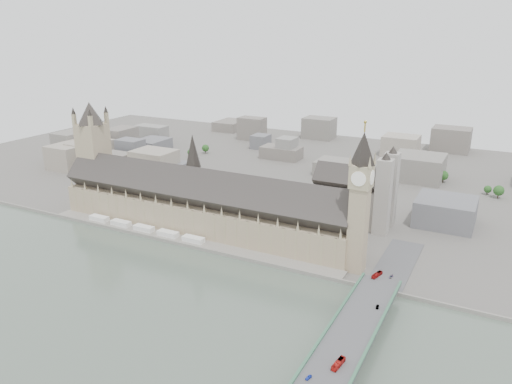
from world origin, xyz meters
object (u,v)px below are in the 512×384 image
at_px(car_blue, 308,377).
at_px(victoria_tower, 94,150).
at_px(elizabeth_tower, 360,193).
at_px(westminster_bridge, 347,346).
at_px(red_bus_north, 377,275).
at_px(red_bus_south, 338,363).
at_px(westminster_abbey, 356,196).
at_px(car_silver, 377,307).
at_px(palace_of_westminster, 201,205).
at_px(car_approach, 391,277).

bearing_deg(car_blue, victoria_tower, 165.28).
bearing_deg(victoria_tower, elizabeth_tower, -3.96).
bearing_deg(car_blue, westminster_bridge, 94.99).
height_order(elizabeth_tower, car_blue, elizabeth_tower).
xyz_separation_m(westminster_bridge, red_bus_north, (-3.46, 73.50, 6.54)).
relative_size(red_bus_south, car_blue, 2.80).
relative_size(westminster_abbey, car_blue, 17.38).
relative_size(red_bus_north, red_bus_south, 0.93).
height_order(elizabeth_tower, red_bus_south, elizabeth_tower).
bearing_deg(elizabeth_tower, car_silver, -62.89).
distance_m(victoria_tower, red_bus_north, 286.70).
bearing_deg(westminster_abbey, palace_of_westminster, -145.83).
bearing_deg(victoria_tower, car_approach, -7.28).
height_order(palace_of_westminster, car_approach, palace_of_westminster).
xyz_separation_m(westminster_abbey, car_blue, (44.71, -222.03, -14.16)).
relative_size(victoria_tower, car_approach, 21.35).
height_order(palace_of_westminster, westminster_abbey, westminster_abbey).
relative_size(elizabeth_tower, victoria_tower, 1.07).
relative_size(elizabeth_tower, red_bus_north, 10.55).
xyz_separation_m(palace_of_westminster, red_bus_north, (158.54, -33.70, -11.04)).
distance_m(westminster_bridge, car_approach, 76.95).
height_order(palace_of_westminster, red_bus_south, palace_of_westminster).
bearing_deg(elizabeth_tower, car_blue, -82.56).
height_order(red_bus_north, car_blue, red_bus_north).
xyz_separation_m(westminster_bridge, car_approach, (4.99, 76.57, 5.80)).
distance_m(victoria_tower, car_blue, 320.09).
bearing_deg(car_approach, palace_of_westminster, 176.24).
relative_size(red_bus_north, car_blue, 2.60).
height_order(westminster_abbey, car_blue, westminster_abbey).
xyz_separation_m(victoria_tower, car_silver, (290.47, -77.54, -44.26)).
bearing_deg(westminster_bridge, palace_of_westminster, 146.51).
height_order(westminster_bridge, car_silver, car_silver).
height_order(victoria_tower, red_bus_north, victoria_tower).
bearing_deg(victoria_tower, car_silver, -14.95).
height_order(westminster_bridge, westminster_abbey, westminster_abbey).
xyz_separation_m(red_bus_north, car_approach, (8.45, 3.07, -0.74)).
relative_size(red_bus_south, car_silver, 2.59).
xyz_separation_m(elizabeth_tower, red_bus_south, (27.06, -120.18, -46.31)).
relative_size(elizabeth_tower, westminster_abbey, 1.58).
bearing_deg(westminster_abbey, victoria_tower, -163.50).
bearing_deg(car_silver, car_approach, 83.84).
distance_m(red_bus_south, car_blue, 17.61).
xyz_separation_m(palace_of_westminster, red_bus_south, (165.06, -131.88, -10.93)).
distance_m(palace_of_westminster, car_approach, 170.18).
height_order(car_blue, car_approach, car_approach).
bearing_deg(car_silver, westminster_bridge, -108.46).
distance_m(palace_of_westminster, red_bus_south, 211.56).
relative_size(elizabeth_tower, car_blue, 27.48).
bearing_deg(car_approach, elizabeth_tower, 153.48).
bearing_deg(westminster_bridge, victoria_tower, 158.22).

